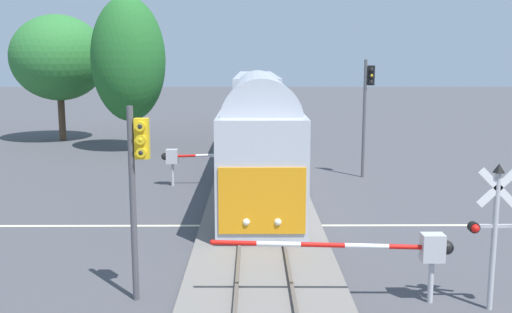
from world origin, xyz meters
TOP-DOWN VIEW (x-y plane):
  - ground_plane at (0.00, 0.00)m, footprint 220.00×220.00m
  - road_centre_stripe at (0.00, 0.00)m, footprint 44.00×0.20m
  - railway_track at (0.00, 0.00)m, footprint 4.40×80.00m
  - commuter_train at (0.00, 15.59)m, footprint 3.04×40.11m
  - crossing_gate_near at (3.49, -6.90)m, footprint 6.10×0.40m
  - crossing_signal_mast at (5.54, -7.34)m, footprint 1.36×0.44m
  - crossing_gate_far at (-3.43, 6.90)m, footprint 6.34×0.40m
  - traffic_signal_far_side at (5.59, 8.95)m, footprint 0.53×0.38m
  - traffic_signal_median at (-3.15, -6.69)m, footprint 0.53×0.38m
  - oak_behind_train at (-8.46, 17.87)m, footprint 4.84×4.84m
  - pine_left_background at (-14.69, 22.87)m, footprint 6.97×6.97m

SIDE VIEW (x-z plane):
  - ground_plane at x=0.00m, z-range 0.00..0.00m
  - road_centre_stripe at x=0.00m, z-range 0.00..0.01m
  - railway_track at x=0.00m, z-range -0.06..0.26m
  - crossing_gate_near at x=3.49m, z-range 0.51..2.31m
  - crossing_gate_far at x=-3.43m, z-range 0.52..2.32m
  - crossing_signal_mast at x=5.54m, z-range 0.41..4.07m
  - commuter_train at x=0.00m, z-range 0.20..5.36m
  - traffic_signal_median at x=-3.15m, z-range 0.85..5.82m
  - traffic_signal_far_side at x=5.59m, z-range 1.02..7.10m
  - oak_behind_train at x=-8.46m, z-range 1.00..11.15m
  - pine_left_background at x=-14.69m, z-range 1.51..10.87m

